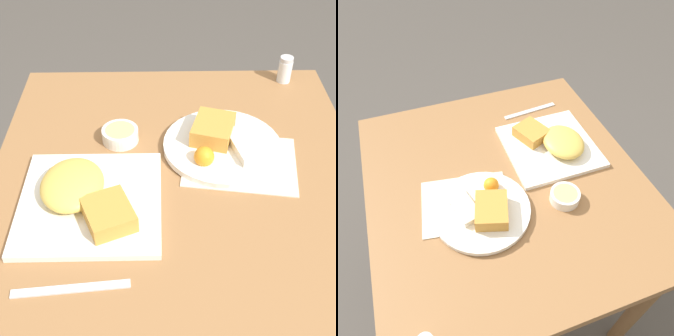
{
  "view_description": "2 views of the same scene",
  "coord_description": "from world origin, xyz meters",
  "views": [
    {
      "loc": [
        0.73,
        -0.04,
        1.42
      ],
      "look_at": [
        0.02,
        -0.02,
        0.78
      ],
      "focal_mm": 50.0,
      "sensor_mm": 36.0,
      "label": 1
    },
    {
      "loc": [
        -0.59,
        0.21,
        1.5
      ],
      "look_at": [
        0.02,
        -0.01,
        0.77
      ],
      "focal_mm": 35.0,
      "sensor_mm": 36.0,
      "label": 2
    }
  ],
  "objects": [
    {
      "name": "plate_oval_far",
      "position": [
        -0.09,
        0.1,
        0.76
      ],
      "size": [
        0.27,
        0.27,
        0.05
      ],
      "color": "white",
      "rests_on": "menu_card"
    },
    {
      "name": "plate_square_near",
      "position": [
        0.08,
        -0.19,
        0.77
      ],
      "size": [
        0.28,
        0.28,
        0.06
      ],
      "color": "white",
      "rests_on": "dining_table"
    },
    {
      "name": "sauce_ramekin",
      "position": [
        -0.12,
        -0.13,
        0.76
      ],
      "size": [
        0.08,
        0.08,
        0.03
      ],
      "color": "white",
      "rests_on": "dining_table"
    },
    {
      "name": "dining_table",
      "position": [
        0.0,
        0.0,
        0.65
      ],
      "size": [
        0.87,
        0.81,
        0.75
      ],
      "color": "olive",
      "rests_on": "ground_plane"
    },
    {
      "name": "menu_card",
      "position": [
        -0.04,
        0.14,
        0.75
      ],
      "size": [
        0.23,
        0.27,
        0.0
      ],
      "rotation": [
        0.0,
        0.0,
        -0.16
      ],
      "color": "beige",
      "rests_on": "dining_table"
    },
    {
      "name": "salt_shaker",
      "position": [
        -0.38,
        0.3,
        0.78
      ],
      "size": [
        0.04,
        0.04,
        0.07
      ],
      "color": "white",
      "rests_on": "dining_table"
    },
    {
      "name": "butter_knife",
      "position": [
        0.28,
        -0.19,
        0.75
      ],
      "size": [
        0.03,
        0.2,
        0.0
      ],
      "rotation": [
        0.0,
        0.0,
        1.66
      ],
      "color": "silver",
      "rests_on": "dining_table"
    }
  ]
}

